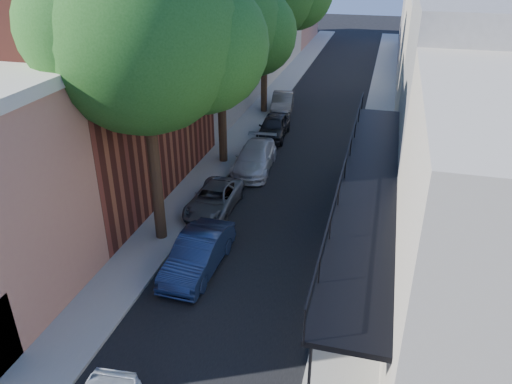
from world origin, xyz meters
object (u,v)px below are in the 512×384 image
Objects in this scene: parked_car_d at (255,158)px; parked_car_e at (274,127)px; oak_mid at (228,27)px; parked_car_b at (198,254)px; parked_car_f at (283,103)px; oak_near at (157,37)px; parked_car_c at (214,199)px.

parked_car_e is at bearing 88.00° from parked_car_d.
parked_car_e is (1.37, 4.19, -6.37)m from oak_mid.
oak_mid is 6.61m from parked_car_d.
parked_car_f is at bearing 95.01° from parked_car_b.
oak_near is 10.34m from parked_car_d.
parked_car_d is at bearing -90.83° from parked_car_e.
parked_car_c is at bearing -96.93° from parked_car_f.
parked_car_d reaches higher than parked_car_f.
parked_car_b is at bearing -46.48° from oak_near.
oak_mid reaches higher than parked_car_b.
parked_car_d is (1.45, 7.26, -7.22)m from oak_near.
oak_near is at bearing -89.63° from oak_mid.
parked_car_c is at bearing -100.77° from parked_car_d.
parked_car_d is 4.91m from parked_car_e.
oak_mid is 2.57× the size of parked_car_f.
parked_car_e is at bearing 83.83° from oak_near.
parked_car_b is (1.81, -9.83, -6.37)m from oak_mid.
oak_near reaches higher than parked_car_c.
parked_car_d is at bearing 82.86° from parked_car_c.
parked_car_d is (-0.32, 9.11, -0.03)m from parked_car_b.
oak_near reaches higher than parked_car_e.
parked_car_f reaches higher than parked_car_c.
oak_mid reaches higher than parked_car_e.
parked_car_f is at bearing 84.98° from oak_mid.
parked_car_e reaches higher than parked_car_f.
parked_car_f is at bearing 93.77° from parked_car_e.
oak_mid is 2.54× the size of parked_car_e.
parked_car_f is at bearing 90.41° from parked_car_c.
oak_near is 2.84× the size of parked_car_e.
oak_mid is at bearing -102.26° from parked_car_f.
parked_car_d is at bearing 94.02° from parked_car_b.
oak_near is 7.79m from parked_car_c.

